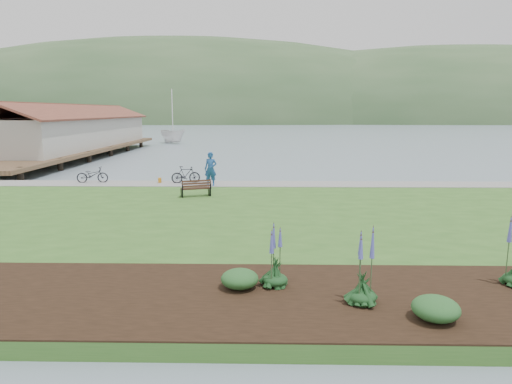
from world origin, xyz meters
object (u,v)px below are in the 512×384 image
person (211,166)px  sailboat (173,143)px  park_bench (196,188)px  bicycle_a (92,175)px

person → sailboat: size_ratio=0.09×
person → sailboat: 42.13m
park_bench → sailboat: (-10.01, 44.18, -0.85)m
person → bicycle_a: person is taller
person → bicycle_a: (-7.30, 1.00, -0.67)m
park_bench → bicycle_a: bearing=128.5°
park_bench → sailboat: size_ratio=0.06×
bicycle_a → sailboat: sailboat is taller
park_bench → bicycle_a: (-6.94, 4.38, 0.03)m
bicycle_a → park_bench: bearing=-128.9°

